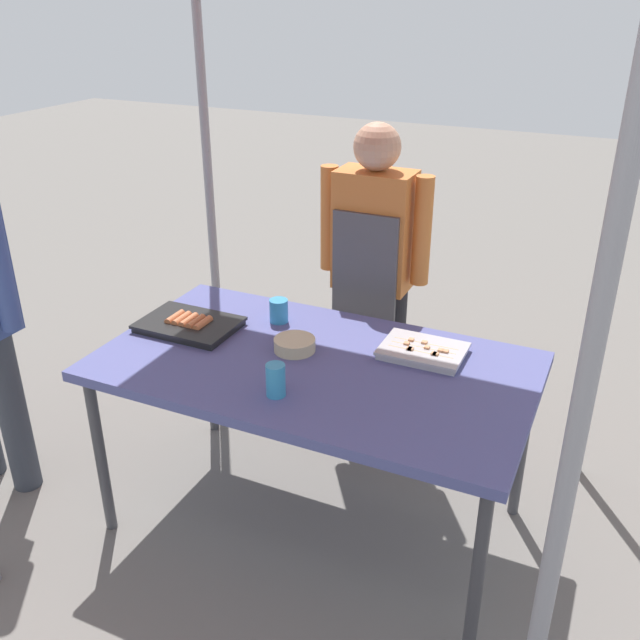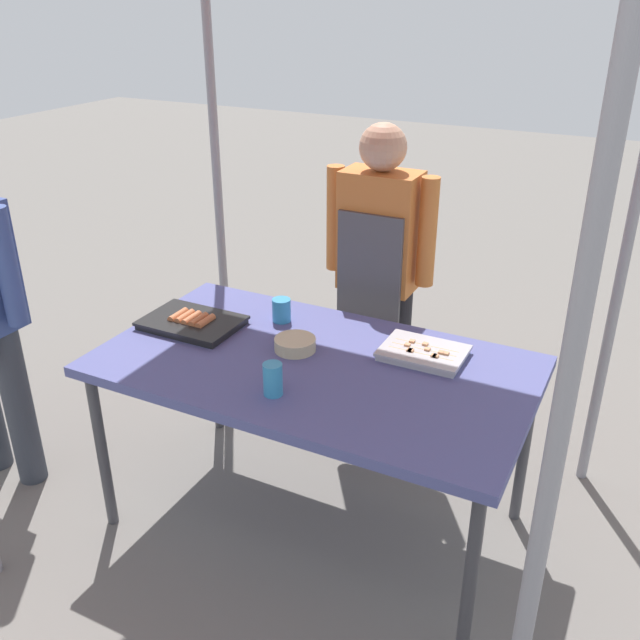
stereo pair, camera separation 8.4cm
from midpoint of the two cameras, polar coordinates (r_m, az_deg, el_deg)
name	(u,v)px [view 1 (the left image)]	position (r m, az deg, el deg)	size (l,w,h in m)	color
ground_plane	(315,519)	(3.04, -1.23, -15.89)	(18.00, 18.00, 0.00)	#66605B
stall_table	(314,374)	(2.63, -1.37, -4.43)	(1.60, 0.90, 0.75)	#4C518C
tray_grilled_sausages	(189,324)	(2.89, -11.43, -0.35)	(0.39, 0.27, 0.05)	black
tray_meat_skewers	(423,351)	(2.66, 7.49, -2.53)	(0.31, 0.23, 0.04)	#ADADB2
condiment_bowl	(295,345)	(2.67, -2.98, -2.02)	(0.16, 0.16, 0.05)	#BFB28C
drink_cup_near_edge	(279,311)	(2.89, -4.20, 0.76)	(0.08, 0.08, 0.10)	#338CBF
drink_cup_by_wok	(276,380)	(2.38, -4.64, -4.91)	(0.07, 0.07, 0.12)	#338CBF
vendor_woman	(373,261)	(3.19, 3.58, 4.77)	(0.52, 0.22, 1.50)	black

